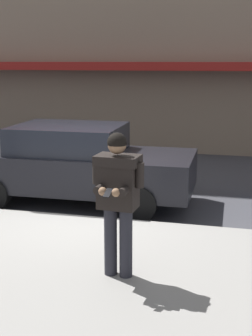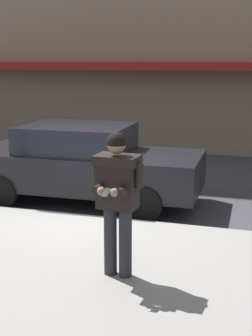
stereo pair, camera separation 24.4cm
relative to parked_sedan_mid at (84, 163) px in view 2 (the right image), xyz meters
name	(u,v)px [view 2 (the right image)]	position (x,y,z in m)	size (l,w,h in m)	color
ground_plane	(87,218)	(0.43, -0.97, -0.79)	(80.00, 80.00, 0.00)	#3D3D42
sidewalk	(79,298)	(1.43, -3.82, -0.72)	(32.00, 5.30, 0.14)	gray
curb_paint_line	(142,223)	(1.43, -0.92, -0.79)	(28.00, 0.12, 0.01)	silver
parked_sedan_mid	(84,163)	(0.00, 0.00, 0.00)	(4.53, 1.99, 1.54)	black
man_texting_on_phone	(117,190)	(1.72, -3.26, 0.46)	(0.65, 0.60, 1.81)	#23232B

